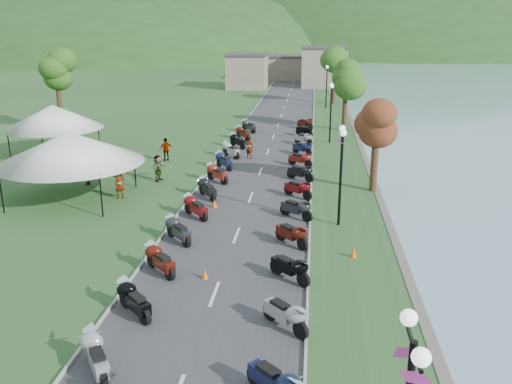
{
  "coord_description": "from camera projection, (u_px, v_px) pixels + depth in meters",
  "views": [
    {
      "loc": [
        3.55,
        -8.28,
        9.92
      ],
      "look_at": [
        0.63,
        19.06,
        1.3
      ],
      "focal_mm": 38.0,
      "sensor_mm": 36.0,
      "label": 1
    }
  ],
  "objects": [
    {
      "name": "tree_lakeside",
      "position": [
        376.0,
        141.0,
        32.49
      ],
      "size": [
        2.23,
        2.23,
        6.21
      ],
      "primitive_type": null,
      "color": "#366D1F",
      "rests_on": "ground"
    },
    {
      "name": "road",
      "position": [
        273.0,
        137.0,
        49.13
      ],
      "size": [
        7.0,
        120.0,
        0.02
      ],
      "primitive_type": "cube",
      "color": "#3E3E42",
      "rests_on": "ground"
    },
    {
      "name": "traffic_cone_near",
      "position": [
        205.0,
        274.0,
        21.84
      ],
      "size": [
        0.28,
        0.28,
        0.44
      ],
      "primitive_type": "cone",
      "color": "#F2590C",
      "rests_on": "ground"
    },
    {
      "name": "moto_row_left",
      "position": [
        201.0,
        198.0,
        30.24
      ],
      "size": [
        2.6,
        46.32,
        1.1
      ],
      "primitive_type": null,
      "color": "#331411",
      "rests_on": "ground"
    },
    {
      "name": "vendor_tent_side",
      "position": [
        55.0,
        131.0,
        41.42
      ],
      "size": [
        4.88,
        4.88,
        4.0
      ],
      "primitive_type": null,
      "color": "white",
      "rests_on": "ground"
    },
    {
      "name": "pedestrian_b",
      "position": [
        117.0,
        176.0,
        36.53
      ],
      "size": [
        0.86,
        0.64,
        1.58
      ],
      "primitive_type": "imported",
      "rotation": [
        0.0,
        0.0,
        3.46
      ],
      "color": "slate",
      "rests_on": "ground"
    },
    {
      "name": "far_building",
      "position": [
        282.0,
        69.0,
        91.29
      ],
      "size": [
        18.0,
        16.0,
        5.0
      ],
      "primitive_type": "cube",
      "color": "gray",
      "rests_on": "ground"
    },
    {
      "name": "moto_row_right",
      "position": [
        298.0,
        189.0,
        31.98
      ],
      "size": [
        2.6,
        45.99,
        1.1
      ],
      "primitive_type": null,
      "color": "#331411",
      "rests_on": "ground"
    },
    {
      "name": "vendor_tent_main",
      "position": [
        72.0,
        166.0,
        31.25
      ],
      "size": [
        5.58,
        5.58,
        4.0
      ],
      "primitive_type": null,
      "color": "white",
      "rests_on": "ground"
    },
    {
      "name": "pedestrian_c",
      "position": [
        87.0,
        184.0,
        34.7
      ],
      "size": [
        1.09,
        1.04,
        1.66
      ],
      "primitive_type": "imported",
      "rotation": [
        0.0,
        0.0,
        5.55
      ],
      "color": "slate",
      "rests_on": "ground"
    },
    {
      "name": "hills_backdrop",
      "position": [
        306.0,
        51.0,
        200.96
      ],
      "size": [
        360.0,
        120.0,
        76.0
      ],
      "primitive_type": null,
      "color": "#285621",
      "rests_on": "ground"
    },
    {
      "name": "pedestrian_a",
      "position": [
        121.0,
        198.0,
        31.98
      ],
      "size": [
        0.74,
        0.7,
        1.63
      ],
      "primitive_type": "imported",
      "rotation": [
        0.0,
        0.0,
        0.63
      ],
      "color": "slate",
      "rests_on": "ground"
    }
  ]
}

